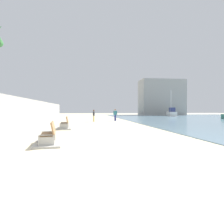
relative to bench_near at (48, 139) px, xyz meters
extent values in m
plane|color=beige|center=(1.27, 16.90, -0.23)|extent=(120.00, 120.00, 0.00)
cube|color=#ADAAA3|center=(-6.23, 16.90, 1.23)|extent=(0.80, 64.00, 2.94)
cube|color=#ADAAA3|center=(0.05, -0.70, 0.01)|extent=(0.62, 0.27, 0.50)
cube|color=#ADAAA3|center=(-0.11, 0.69, 0.01)|extent=(0.62, 0.27, 0.50)
cube|color=#997047|center=(-0.03, 0.00, 0.22)|extent=(0.68, 1.65, 0.06)
cube|color=#997047|center=(0.20, 0.02, 0.50)|extent=(0.34, 1.61, 0.50)
cube|color=#ADAAA3|center=(-0.03, 0.00, -0.19)|extent=(1.33, 2.21, 0.08)
cube|color=#ADAAA3|center=(-0.04, 6.42, 0.01)|extent=(0.61, 0.23, 0.50)
cube|color=#ADAAA3|center=(-0.12, 7.82, 0.01)|extent=(0.61, 0.23, 0.50)
cube|color=#997047|center=(-0.08, 7.12, 0.22)|extent=(0.59, 1.62, 0.06)
cube|color=#997047|center=(0.15, 7.13, 0.50)|extent=(0.25, 1.61, 0.50)
cube|color=#ADAAA3|center=(-0.08, 7.12, -0.19)|extent=(1.21, 2.16, 0.08)
cylinder|color=gold|center=(2.55, 15.96, 0.14)|extent=(0.12, 0.12, 0.75)
cylinder|color=gold|center=(2.58, 16.08, 0.14)|extent=(0.12, 0.12, 0.75)
cube|color=#333338|center=(2.56, 16.02, 0.78)|extent=(0.24, 0.35, 0.53)
sphere|color=brown|center=(2.56, 16.02, 1.17)|extent=(0.20, 0.20, 0.20)
cylinder|color=#333338|center=(2.51, 15.81, 0.80)|extent=(0.09, 0.09, 0.48)
cylinder|color=#333338|center=(2.61, 16.24, 0.80)|extent=(0.09, 0.09, 0.48)
cylinder|color=navy|center=(5.55, 17.64, 0.16)|extent=(0.12, 0.12, 0.79)
cylinder|color=navy|center=(5.44, 17.71, 0.16)|extent=(0.12, 0.12, 0.79)
cube|color=teal|center=(5.50, 17.68, 0.84)|extent=(0.37, 0.31, 0.56)
sphere|color=#936B4C|center=(5.50, 17.68, 1.26)|extent=(0.22, 0.22, 0.22)
cylinder|color=teal|center=(5.69, 17.57, 0.87)|extent=(0.09, 0.09, 0.51)
cylinder|color=teal|center=(5.31, 17.78, 0.87)|extent=(0.09, 0.09, 0.51)
cube|color=white|center=(21.43, 35.81, 0.29)|extent=(3.22, 7.13, 0.98)
cube|color=navy|center=(21.15, 34.80, 1.27)|extent=(1.78, 3.23, 0.98)
cylinder|color=silver|center=(21.52, 36.15, 3.36)|extent=(0.12, 0.12, 5.17)
cube|color=#9E9E99|center=(22.56, 44.90, 4.66)|extent=(12.00, 6.00, 9.78)
camera|label=1|loc=(1.62, -8.88, 1.26)|focal=32.11mm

